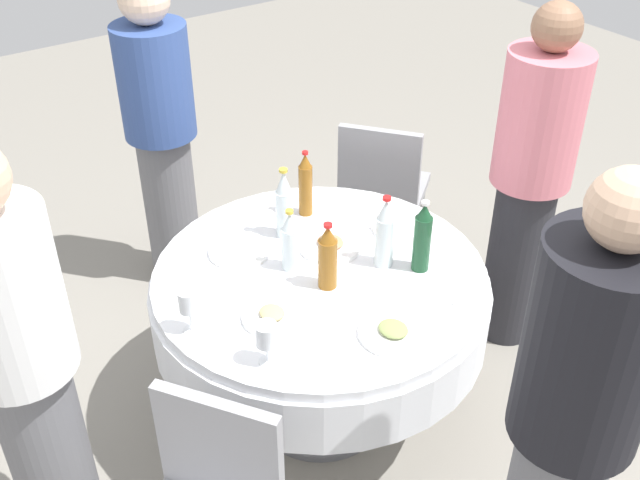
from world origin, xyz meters
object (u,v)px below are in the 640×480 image
bottle_clear_east (284,205)px  person_far (530,180)px  bottle_clear_right (290,242)px  plate_mid (240,251)px  bottle_amber_north (328,258)px  person_outer (569,430)px  plate_inner (272,316)px  plate_near (330,245)px  wine_glass_outer (189,302)px  person_east (23,364)px  bottle_dark_green_outer (422,238)px  plate_south (394,332)px  person_rear (161,132)px  bottle_amber_rear (306,185)px  bottle_clear_far (385,234)px  chair_right (382,185)px  dining_table (320,303)px  wine_glass_north (266,336)px

bottle_clear_east → person_far: size_ratio=0.19×
bottle_clear_right → plate_mid: bottle_clear_right is taller
bottle_amber_north → person_outer: bearing=-176.3°
plate_inner → plate_near: 0.47m
wine_glass_outer → person_east: person_east is taller
bottle_dark_green_outer → person_far: bearing=-80.2°
bottle_clear_east → person_east: bearing=103.0°
plate_south → person_rear: person_rear is taller
plate_south → person_outer: size_ratio=0.14×
plate_south → person_far: person_far is taller
bottle_amber_rear → person_rear: bearing=15.2°
bottle_clear_east → person_far: 1.07m
bottle_amber_north → person_far: size_ratio=0.17×
bottle_clear_east → person_east: size_ratio=0.19×
bottle_clear_far → bottle_amber_north: 0.25m
bottle_amber_north → chair_right: size_ratio=0.31×
plate_south → bottle_dark_green_outer: bearing=-53.6°
plate_mid → person_rear: person_rear is taller
bottle_amber_rear → wine_glass_outer: bottle_amber_rear is taller
bottle_dark_green_outer → wine_glass_outer: 0.88m
bottle_clear_right → person_outer: size_ratio=0.15×
bottle_clear_east → chair_right: bottle_clear_east is taller
bottle_amber_north → plate_inner: 0.29m
dining_table → plate_mid: plate_mid is taller
person_east → bottle_clear_far: bearing=-93.8°
plate_mid → chair_right: chair_right is taller
bottle_amber_north → person_east: (0.11, 1.05, -0.03)m
dining_table → bottle_clear_far: 0.38m
bottle_amber_rear → person_rear: person_rear is taller
bottle_dark_green_outer → plate_mid: bottle_dark_green_outer is taller
plate_inner → person_east: person_east is taller
bottle_amber_north → bottle_clear_right: 0.18m
plate_south → plate_mid: bearing=14.9°
wine_glass_outer → person_far: 1.58m
person_east → chair_right: size_ratio=1.82×
chair_right → bottle_amber_rear: bearing=-104.2°
plate_inner → bottle_amber_rear: bearing=-43.7°
bottle_amber_rear → chair_right: bearing=-66.0°
person_east → person_rear: size_ratio=1.01×
person_rear → chair_right: bearing=-35.7°
dining_table → person_east: bearing=88.4°
wine_glass_outer → person_rear: bearing=-21.1°
dining_table → person_east: size_ratio=0.81×
bottle_amber_north → plate_south: bearing=-175.1°
bottle_clear_east → bottle_amber_rear: bottle_clear_east is taller
wine_glass_outer → person_outer: person_outer is taller
dining_table → bottle_amber_rear: size_ratio=4.43×
bottle_amber_north → person_outer: 1.03m
bottle_clear_far → plate_near: size_ratio=1.21×
dining_table → wine_glass_north: 0.57m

